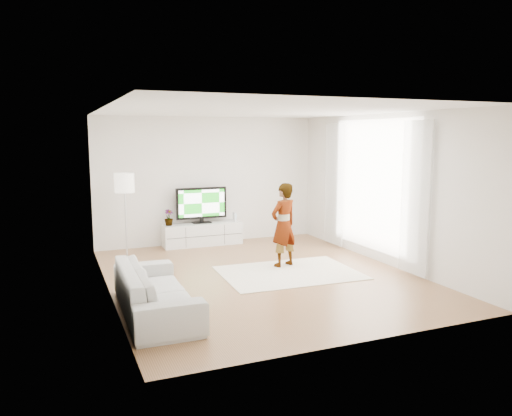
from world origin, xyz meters
name	(u,v)px	position (x,y,z in m)	size (l,w,h in m)	color
floor	(261,276)	(0.00, 0.00, 0.00)	(6.00, 6.00, 0.00)	#9A6745
ceiling	(261,110)	(0.00, 0.00, 2.80)	(6.00, 6.00, 0.00)	white
wall_left	(106,203)	(-2.50, 0.00, 1.40)	(0.02, 6.00, 2.80)	silver
wall_right	(384,189)	(2.50, 0.00, 1.40)	(0.02, 6.00, 2.80)	silver
wall_back	(208,181)	(0.00, 3.00, 1.40)	(5.00, 0.02, 2.80)	silver
wall_front	(364,225)	(0.00, -3.00, 1.40)	(5.00, 0.02, 2.80)	silver
window	(374,185)	(2.48, 0.30, 1.45)	(0.01, 2.60, 2.50)	white
curtain_near	(416,198)	(2.40, -1.00, 1.35)	(0.04, 0.70, 2.60)	white
curtain_far	(334,184)	(2.40, 1.60, 1.35)	(0.04, 0.70, 2.60)	white
media_console	(202,234)	(-0.23, 2.76, 0.24)	(1.73, 0.49, 0.49)	white
television	(201,204)	(-0.23, 2.79, 0.91)	(1.13, 0.22, 0.79)	black
game_console	(235,217)	(0.53, 2.76, 0.59)	(0.05, 0.15, 0.20)	white
potted_plant	(169,218)	(-0.96, 2.77, 0.66)	(0.19, 0.19, 0.34)	#3F7238
rug	(289,273)	(0.54, -0.01, 0.01)	(2.36, 1.70, 0.01)	white
player	(284,225)	(0.64, 0.44, 0.78)	(0.56, 0.37, 1.53)	#334772
sofa	(155,290)	(-2.02, -1.11, 0.33)	(2.23, 0.87, 0.65)	beige
floor_lamp	(125,187)	(-1.96, 2.04, 1.43)	(0.37, 0.37, 1.68)	silver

